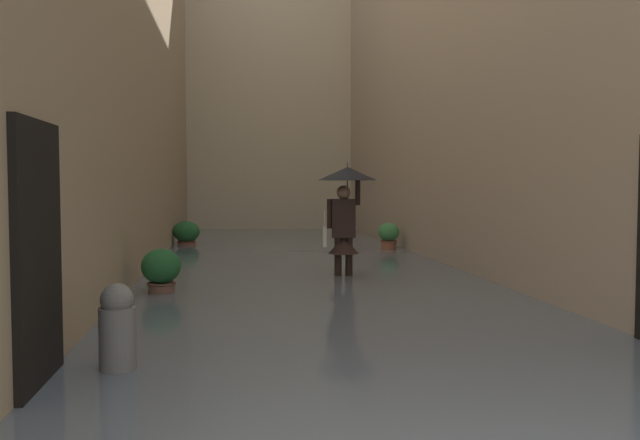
{
  "coord_description": "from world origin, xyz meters",
  "views": [
    {
      "loc": [
        1.24,
        2.01,
        1.73
      ],
      "look_at": [
        -0.22,
        -9.12,
        1.11
      ],
      "focal_mm": 37.49,
      "sensor_mm": 36.0,
      "label": 1
    }
  ],
  "objects_px": {
    "potted_plant_near_right": "(186,235)",
    "mooring_bollard": "(118,340)",
    "potted_plant_mid_right": "(161,273)",
    "person_wading": "(345,201)",
    "potted_plant_far_left": "(389,238)"
  },
  "relations": [
    {
      "from": "potted_plant_near_right",
      "to": "mooring_bollard",
      "type": "xyz_separation_m",
      "value": [
        -0.2,
        11.24,
        0.01
      ]
    },
    {
      "from": "person_wading",
      "to": "potted_plant_mid_right",
      "type": "bearing_deg",
      "value": 25.2
    },
    {
      "from": "potted_plant_near_right",
      "to": "person_wading",
      "type": "bearing_deg",
      "value": 116.17
    },
    {
      "from": "person_wading",
      "to": "potted_plant_near_right",
      "type": "height_order",
      "value": "person_wading"
    },
    {
      "from": "person_wading",
      "to": "mooring_bollard",
      "type": "relative_size",
      "value": 2.24
    },
    {
      "from": "potted_plant_mid_right",
      "to": "mooring_bollard",
      "type": "bearing_deg",
      "value": 90.83
    },
    {
      "from": "potted_plant_near_right",
      "to": "potted_plant_far_left",
      "type": "bearing_deg",
      "value": 159.93
    },
    {
      "from": "potted_plant_near_right",
      "to": "mooring_bollard",
      "type": "relative_size",
      "value": 0.86
    },
    {
      "from": "potted_plant_mid_right",
      "to": "potted_plant_far_left",
      "type": "bearing_deg",
      "value": -129.04
    },
    {
      "from": "potted_plant_near_right",
      "to": "mooring_bollard",
      "type": "height_order",
      "value": "mooring_bollard"
    },
    {
      "from": "person_wading",
      "to": "potted_plant_mid_right",
      "type": "xyz_separation_m",
      "value": [
        2.81,
        1.32,
        -0.95
      ]
    },
    {
      "from": "potted_plant_far_left",
      "to": "person_wading",
      "type": "bearing_deg",
      "value": 67.85
    },
    {
      "from": "potted_plant_mid_right",
      "to": "mooring_bollard",
      "type": "relative_size",
      "value": 0.89
    },
    {
      "from": "person_wading",
      "to": "potted_plant_near_right",
      "type": "distance_m",
      "value": 6.79
    },
    {
      "from": "potted_plant_far_left",
      "to": "mooring_bollard",
      "type": "bearing_deg",
      "value": 64.65
    }
  ]
}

